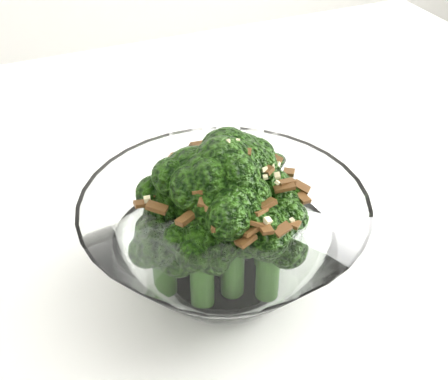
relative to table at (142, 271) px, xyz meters
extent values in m
cube|color=white|center=(0.00, 0.00, 0.05)|extent=(1.31, 0.97, 0.04)
cylinder|color=white|center=(0.48, 0.42, -0.33)|extent=(0.04, 0.04, 0.71)
cylinder|color=white|center=(0.06, -0.10, 0.07)|extent=(0.09, 0.09, 0.01)
cylinder|color=#2A5616|center=(0.06, -0.06, 0.10)|extent=(0.02, 0.02, 0.04)
sphere|color=#24500F|center=(0.06, -0.06, 0.13)|extent=(0.04, 0.04, 0.04)
cylinder|color=#2A5616|center=(0.07, -0.08, 0.12)|extent=(0.02, 0.02, 0.08)
sphere|color=#24500F|center=(0.07, -0.08, 0.17)|extent=(0.05, 0.05, 0.05)
cylinder|color=#2A5616|center=(0.03, -0.13, 0.10)|extent=(0.02, 0.02, 0.05)
sphere|color=#24500F|center=(0.03, -0.13, 0.14)|extent=(0.04, 0.04, 0.04)
cylinder|color=#2A5616|center=(0.02, -0.09, 0.11)|extent=(0.02, 0.02, 0.06)
sphere|color=#24500F|center=(0.02, -0.09, 0.15)|extent=(0.05, 0.05, 0.05)
cylinder|color=#2A5616|center=(0.08, -0.14, 0.11)|extent=(0.02, 0.02, 0.05)
sphere|color=#24500F|center=(0.08, -0.14, 0.14)|extent=(0.04, 0.04, 0.04)
cylinder|color=#2A5616|center=(0.01, -0.11, 0.10)|extent=(0.02, 0.02, 0.04)
sphere|color=#24500F|center=(0.01, -0.11, 0.13)|extent=(0.04, 0.04, 0.04)
cylinder|color=#2A5616|center=(0.09, -0.10, 0.11)|extent=(0.02, 0.02, 0.06)
sphere|color=#24500F|center=(0.09, -0.10, 0.15)|extent=(0.04, 0.04, 0.04)
cylinder|color=#2A5616|center=(0.10, -0.07, 0.10)|extent=(0.02, 0.02, 0.04)
sphere|color=#24500F|center=(0.10, -0.07, 0.13)|extent=(0.04, 0.04, 0.04)
cylinder|color=#2A5616|center=(0.06, -0.10, 0.12)|extent=(0.02, 0.02, 0.09)
sphere|color=#24500F|center=(0.06, -0.10, 0.18)|extent=(0.05, 0.05, 0.05)
cylinder|color=#2A5616|center=(0.06, -0.13, 0.12)|extent=(0.02, 0.02, 0.07)
sphere|color=#24500F|center=(0.06, -0.13, 0.16)|extent=(0.05, 0.05, 0.05)
cylinder|color=#2A5616|center=(0.04, -0.09, 0.12)|extent=(0.02, 0.02, 0.08)
sphere|color=#24500F|center=(0.04, -0.09, 0.17)|extent=(0.05, 0.05, 0.05)
cube|color=brown|center=(0.03, -0.05, 0.16)|extent=(0.01, 0.02, 0.01)
cube|color=brown|center=(0.07, -0.14, 0.17)|extent=(0.01, 0.01, 0.01)
cube|color=brown|center=(0.11, -0.12, 0.16)|extent=(0.01, 0.01, 0.00)
cube|color=brown|center=(0.03, -0.12, 0.18)|extent=(0.01, 0.01, 0.00)
cube|color=brown|center=(0.09, -0.05, 0.16)|extent=(0.01, 0.01, 0.01)
cube|color=brown|center=(0.07, -0.11, 0.20)|extent=(0.01, 0.01, 0.01)
cube|color=brown|center=(0.10, -0.11, 0.17)|extent=(0.01, 0.01, 0.01)
cube|color=brown|center=(0.08, -0.14, 0.17)|extent=(0.01, 0.01, 0.01)
cube|color=brown|center=(0.07, -0.15, 0.16)|extent=(0.01, 0.02, 0.00)
cube|color=brown|center=(0.04, -0.13, 0.18)|extent=(0.01, 0.01, 0.01)
cube|color=brown|center=(0.09, -0.11, 0.18)|extent=(0.01, 0.02, 0.01)
cube|color=brown|center=(0.10, -0.15, 0.16)|extent=(0.02, 0.02, 0.01)
cube|color=brown|center=(0.00, -0.08, 0.16)|extent=(0.01, 0.01, 0.01)
cube|color=brown|center=(0.03, -0.06, 0.16)|extent=(0.01, 0.01, 0.01)
cube|color=brown|center=(0.06, -0.06, 0.17)|extent=(0.01, 0.01, 0.01)
cube|color=brown|center=(0.09, -0.06, 0.16)|extent=(0.01, 0.02, 0.01)
cube|color=brown|center=(0.09, -0.10, 0.18)|extent=(0.01, 0.02, 0.01)
cube|color=brown|center=(0.07, -0.08, 0.18)|extent=(0.02, 0.01, 0.01)
cube|color=brown|center=(0.04, -0.12, 0.18)|extent=(0.02, 0.01, 0.01)
cube|color=brown|center=(0.05, -0.05, 0.17)|extent=(0.02, 0.02, 0.01)
cube|color=brown|center=(0.00, -0.08, 0.15)|extent=(0.01, 0.02, 0.01)
cube|color=brown|center=(0.01, -0.11, 0.16)|extent=(0.02, 0.01, 0.01)
cube|color=brown|center=(0.07, -0.15, 0.17)|extent=(0.01, 0.01, 0.01)
cube|color=brown|center=(0.04, -0.11, 0.19)|extent=(0.01, 0.02, 0.01)
cube|color=brown|center=(0.05, -0.13, 0.18)|extent=(0.01, 0.02, 0.01)
cube|color=brown|center=(0.03, -0.06, 0.16)|extent=(0.01, 0.01, 0.01)
cube|color=brown|center=(0.06, -0.15, 0.16)|extent=(0.01, 0.01, 0.01)
cube|color=brown|center=(0.06, -0.15, 0.17)|extent=(0.01, 0.01, 0.01)
cube|color=brown|center=(0.06, -0.15, 0.16)|extent=(0.02, 0.02, 0.01)
cube|color=brown|center=(0.04, -0.15, 0.17)|extent=(0.01, 0.01, 0.01)
cube|color=brown|center=(0.06, -0.04, 0.16)|extent=(0.02, 0.02, 0.01)
cube|color=brown|center=(0.10, -0.08, 0.17)|extent=(0.01, 0.01, 0.01)
cube|color=brown|center=(0.03, -0.06, 0.17)|extent=(0.01, 0.01, 0.01)
cube|color=brown|center=(0.06, -0.13, 0.18)|extent=(0.02, 0.02, 0.00)
cube|color=brown|center=(0.12, -0.11, 0.16)|extent=(0.01, 0.01, 0.01)
cube|color=brown|center=(0.07, -0.08, 0.18)|extent=(0.02, 0.01, 0.01)
cube|color=brown|center=(0.02, -0.13, 0.16)|extent=(0.02, 0.02, 0.00)
cube|color=brown|center=(0.10, -0.08, 0.17)|extent=(0.02, 0.01, 0.01)
cube|color=brown|center=(0.07, -0.06, 0.17)|extent=(0.01, 0.02, 0.01)
cube|color=brown|center=(0.04, -0.11, 0.18)|extent=(0.01, 0.02, 0.01)
cube|color=brown|center=(0.09, -0.08, 0.17)|extent=(0.02, 0.01, 0.01)
cube|color=brown|center=(0.09, -0.05, 0.16)|extent=(0.01, 0.01, 0.01)
cube|color=brown|center=(0.06, -0.16, 0.16)|extent=(0.02, 0.01, 0.01)
cube|color=brown|center=(0.10, -0.12, 0.17)|extent=(0.02, 0.01, 0.01)
cube|color=brown|center=(0.03, -0.11, 0.18)|extent=(0.02, 0.01, 0.01)
cube|color=brown|center=(0.09, -0.16, 0.16)|extent=(0.01, 0.01, 0.01)
cube|color=brown|center=(0.05, -0.14, 0.18)|extent=(0.02, 0.02, 0.01)
cube|color=brown|center=(0.04, -0.08, 0.18)|extent=(0.02, 0.01, 0.01)
cube|color=brown|center=(0.12, -0.08, 0.15)|extent=(0.01, 0.01, 0.00)
cube|color=brown|center=(0.00, -0.10, 0.16)|extent=(0.01, 0.01, 0.01)
cube|color=brown|center=(0.01, -0.09, 0.16)|extent=(0.01, 0.02, 0.01)
cube|color=brown|center=(0.04, -0.13, 0.17)|extent=(0.01, 0.01, 0.01)
cube|color=beige|center=(0.09, -0.11, 0.18)|extent=(0.01, 0.01, 0.01)
cube|color=beige|center=(0.10, -0.11, 0.18)|extent=(0.01, 0.01, 0.01)
cube|color=beige|center=(0.07, -0.09, 0.19)|extent=(0.01, 0.01, 0.00)
cube|color=beige|center=(0.03, -0.11, 0.18)|extent=(0.01, 0.01, 0.01)
cube|color=beige|center=(0.07, -0.09, 0.19)|extent=(0.00, 0.00, 0.00)
cube|color=beige|center=(0.04, -0.11, 0.19)|extent=(0.01, 0.01, 0.00)
cube|color=beige|center=(0.05, -0.15, 0.17)|extent=(0.01, 0.01, 0.00)
cube|color=beige|center=(0.09, -0.12, 0.17)|extent=(0.01, 0.00, 0.00)
cube|color=beige|center=(0.08, -0.08, 0.18)|extent=(0.00, 0.01, 0.00)
cube|color=beige|center=(0.00, -0.10, 0.16)|extent=(0.01, 0.01, 0.00)
cube|color=beige|center=(0.01, -0.09, 0.17)|extent=(0.01, 0.01, 0.00)
cube|color=beige|center=(0.04, -0.12, 0.19)|extent=(0.00, 0.00, 0.00)
cube|color=beige|center=(0.08, -0.11, 0.18)|extent=(0.01, 0.01, 0.01)
cube|color=beige|center=(0.07, -0.13, 0.18)|extent=(0.01, 0.01, 0.00)
cube|color=beige|center=(0.06, -0.12, 0.18)|extent=(0.00, 0.00, 0.00)
cube|color=beige|center=(0.01, -0.08, 0.16)|extent=(0.01, 0.01, 0.00)
cube|color=beige|center=(0.09, -0.09, 0.18)|extent=(0.01, 0.01, 0.00)
cube|color=beige|center=(0.09, -0.06, 0.17)|extent=(0.01, 0.01, 0.00)
cube|color=beige|center=(0.09, -0.07, 0.17)|extent=(0.00, 0.00, 0.00)
cube|color=beige|center=(0.08, -0.12, 0.18)|extent=(0.00, 0.00, 0.00)
cube|color=beige|center=(0.02, -0.09, 0.18)|extent=(0.00, 0.01, 0.01)
cube|color=beige|center=(0.02, -0.09, 0.17)|extent=(0.00, 0.00, 0.00)
cube|color=beige|center=(0.03, -0.12, 0.18)|extent=(0.01, 0.01, 0.01)
cube|color=beige|center=(0.10, -0.15, 0.16)|extent=(0.00, 0.00, 0.00)
cube|color=beige|center=(0.08, -0.15, 0.17)|extent=(0.01, 0.01, 0.01)
cube|color=beige|center=(0.07, -0.10, 0.19)|extent=(0.01, 0.01, 0.00)
cube|color=beige|center=(0.08, -0.08, 0.18)|extent=(0.01, 0.01, 0.00)
cube|color=beige|center=(0.10, -0.09, 0.17)|extent=(0.01, 0.01, 0.00)
cube|color=beige|center=(0.09, -0.10, 0.18)|extent=(0.00, 0.00, 0.00)
cube|color=beige|center=(0.06, -0.10, 0.20)|extent=(0.01, 0.01, 0.01)
cube|color=beige|center=(0.04, -0.14, 0.17)|extent=(0.00, 0.01, 0.00)
cube|color=beige|center=(0.07, -0.10, 0.20)|extent=(0.01, 0.01, 0.00)
camera|label=1|loc=(-0.04, -0.46, 0.43)|focal=50.00mm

